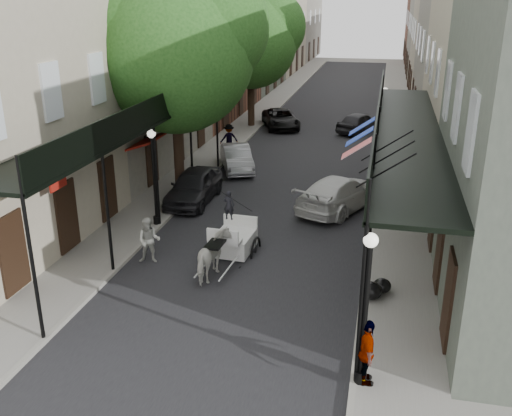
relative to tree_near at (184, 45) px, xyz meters
The scene contains 24 objects.
ground 12.78m from the tree_near, 67.59° to the right, with size 140.00×140.00×0.00m, color gray.
road 12.50m from the tree_near, 66.86° to the left, with size 8.00×90.00×0.01m, color black.
sidewalk_left 11.77m from the tree_near, 94.67° to the left, with size 2.20×90.00×0.12m, color gray.
sidewalk_right 14.91m from the tree_near, 46.88° to the left, with size 2.20×90.00×0.12m, color gray.
building_row_left 20.34m from the tree_near, 102.52° to the left, with size 5.00×80.00×10.50m, color #ACA28A.
building_row_right 23.63m from the tree_near, 57.15° to the left, with size 5.00×80.00×10.50m, color gray.
gallery_left 4.06m from the tree_near, 100.49° to the right, with size 2.20×18.05×4.88m.
gallery_right 9.84m from the tree_near, 19.59° to the right, with size 2.20×18.05×4.88m.
tree_near is the anchor object (origin of this frame).
tree_far 14.02m from the tree_near, 90.19° to the left, with size 6.45×6.00×8.61m.
lamppost_right_near 15.39m from the tree_near, 55.73° to the right, with size 0.32×0.32×3.71m.
lamppost_left 6.10m from the tree_near, 88.66° to the right, with size 0.32×0.32×3.71m.
lamppost_right_far 12.24m from the tree_near, 43.31° to the left, with size 0.32×0.32×3.71m.
horse 10.27m from the tree_near, 65.74° to the right, with size 0.79×1.74×1.47m, color beige.
carriage 8.59m from the tree_near, 56.40° to the right, with size 1.61×2.24×2.46m.
pedestrian_walking 9.23m from the tree_near, 81.56° to the right, with size 0.77×0.60×1.58m, color #B8B9AF.
pedestrian_sidewalk_left 8.73m from the tree_near, 90.02° to the left, with size 1.02×0.59×1.59m, color gray.
pedestrian_sidewalk_right 15.80m from the tree_near, 55.41° to the right, with size 0.95×0.39×1.62m, color gray.
car_left_near 5.92m from the tree_near, 63.10° to the right, with size 1.69×4.20×1.43m, color black.
car_left_mid 7.09m from the tree_near, 72.55° to the left, with size 1.34×3.84×1.27m, color #A2A1A7.
car_left_far 15.23m from the tree_near, 83.47° to the left, with size 2.06×4.46×1.24m, color black.
car_right_near 8.95m from the tree_near, ahead, with size 1.96×4.83×1.40m, color silver.
car_right_far 16.41m from the tree_near, 63.70° to the left, with size 1.56×3.89×1.32m, color black.
trash_bags 13.23m from the tree_near, 43.47° to the right, with size 0.88×1.03×0.52m.
Camera 1 is at (4.18, -13.09, 8.47)m, focal length 40.00 mm.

